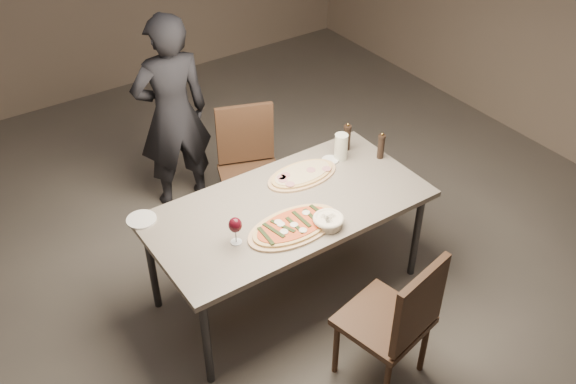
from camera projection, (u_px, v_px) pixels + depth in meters
room at (288, 115)px, 3.66m from camera, size 7.00×7.00×7.00m
dining_table at (288, 212)px, 4.09m from camera, size 1.80×0.90×0.75m
zucchini_pizza at (293, 226)px, 3.86m from camera, size 0.61×0.34×0.05m
ham_pizza at (302, 175)px, 4.29m from camera, size 0.52×0.29×0.04m
bread_basket at (328, 221)px, 3.86m from camera, size 0.19×0.19×0.07m
oil_dish at (330, 160)px, 4.44m from camera, size 0.12×0.12×0.01m
pepper_mill_left at (347, 137)px, 4.50m from camera, size 0.05×0.05×0.21m
pepper_mill_right at (381, 146)px, 4.42m from camera, size 0.05×0.05×0.20m
carafe at (341, 147)px, 4.41m from camera, size 0.09×0.09×0.19m
wine_glass at (235, 226)px, 3.69m from camera, size 0.08×0.08×0.18m
side_plate at (141, 219)px, 3.93m from camera, size 0.18×0.18×0.01m
chair_near at (398, 318)px, 3.58m from camera, size 0.54×0.54×0.96m
chair_far at (249, 162)px, 4.81m from camera, size 0.58×0.58×0.95m
diner at (172, 115)px, 4.85m from camera, size 0.63×0.45×1.61m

